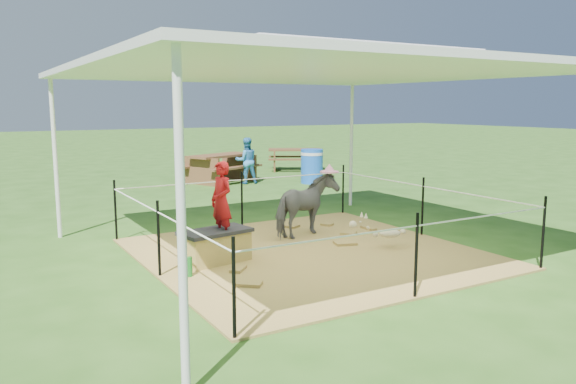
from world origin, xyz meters
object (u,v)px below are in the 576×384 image
straw_bale (216,248)px  woman (221,194)px  picnic_table_far (295,160)px  distant_person (246,161)px  picnic_table_near (221,168)px  green_bottle (190,267)px  pony (306,206)px  foal (390,232)px  trash_barrel (312,166)px

straw_bale → woman: size_ratio=0.83×
picnic_table_far → distant_person: 3.53m
picnic_table_near → green_bottle: bearing=-137.6°
distant_person → pony: bearing=84.5°
pony → foal: (0.70, -1.29, -0.26)m
trash_barrel → picnic_table_far: bearing=67.7°
straw_bale → picnic_table_near: bearing=65.8°
foal → picnic_table_near: 8.31m
foal → picnic_table_far: picnic_table_far is taller
straw_bale → green_bottle: size_ratio=3.60×
foal → picnic_table_far: 10.59m
straw_bale → pony: pony is taller
distant_person → trash_barrel: bearing=164.6°
straw_bale → picnic_table_near: size_ratio=0.47×
pony → trash_barrel: pony is taller
pony → trash_barrel: size_ratio=1.27×
green_bottle → picnic_table_far: bearing=52.6°
straw_bale → picnic_table_near: (3.44, 7.66, 0.17)m
pony → distant_person: 6.67m
straw_bale → woman: 0.75m
pony → picnic_table_far: bearing=-50.0°
pony → picnic_table_far: 9.75m
straw_bale → trash_barrel: (5.57, 6.19, 0.25)m
green_bottle → trash_barrel: (6.12, 6.64, 0.32)m
foal → picnic_table_near: size_ratio=0.47×
trash_barrel → straw_bale: bearing=-132.0°
picnic_table_near → picnic_table_far: bearing=2.4°
pony → trash_barrel: (3.66, 5.51, -0.06)m
picnic_table_near → picnic_table_far: picnic_table_near is taller
picnic_table_near → picnic_table_far: 3.64m
green_bottle → pony: pony is taller
green_bottle → distant_person: 8.74m
green_bottle → picnic_table_far: size_ratio=0.14×
green_bottle → pony: bearing=24.7°
trash_barrel → picnic_table_far: trash_barrel is taller
green_bottle → picnic_table_far: picnic_table_far is taller
picnic_table_near → pony: bearing=-123.8°
straw_bale → distant_person: distant_person is taller
picnic_table_near → distant_person: size_ratio=1.49×
green_bottle → foal: foal is taller
picnic_table_near → foal: bearing=-117.2°
woman → foal: woman is taller
foal → picnic_table_far: size_ratio=0.51×
picnic_table_near → trash_barrel: bearing=-56.1°
pony → foal: 1.49m
picnic_table_far → trash_barrel: bearing=-83.3°
pony → distant_person: distant_person is taller
straw_bale → foal: 2.67m
trash_barrel → woman: bearing=-131.5°
woman → trash_barrel: bearing=128.7°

